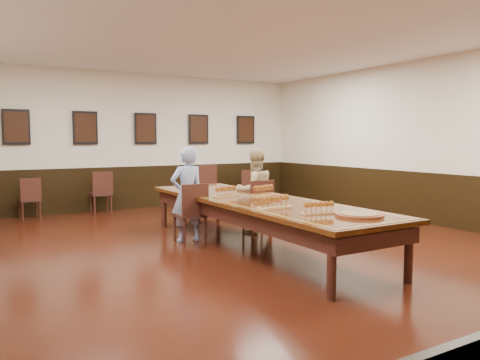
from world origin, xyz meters
TOP-DOWN VIEW (x-y plane):
  - floor at (0.00, 0.00)m, footprint 8.00×10.00m
  - ceiling at (0.00, 0.00)m, footprint 8.00×10.00m
  - wall_back at (0.00, 5.01)m, footprint 8.00×0.02m
  - wall_right at (4.01, 0.00)m, footprint 0.02×10.00m
  - chair_man at (-0.70, 0.88)m, footprint 0.45×0.49m
  - chair_woman at (0.62, 0.95)m, footprint 0.49×0.53m
  - spare_chair_a at (-2.64, 4.60)m, footprint 0.43×0.47m
  - spare_chair_b at (-1.18, 4.60)m, footprint 0.44×0.48m
  - spare_chair_c at (1.43, 4.69)m, footprint 0.53×0.56m
  - spare_chair_d at (2.58, 4.53)m, footprint 0.48×0.51m
  - person_man at (-0.71, 0.98)m, footprint 0.56×0.37m
  - person_woman at (0.63, 1.05)m, footprint 0.79×0.65m
  - pink_phone at (0.60, 0.16)m, footprint 0.08×0.14m
  - wainscoting at (0.00, 0.00)m, footprint 8.00×10.00m
  - conference_table at (0.00, 0.00)m, footprint 1.40×5.00m
  - posters at (0.00, 4.94)m, footprint 6.14×0.04m
  - flight_a at (-0.27, 0.47)m, footprint 0.47×0.25m
  - flight_b at (0.30, 0.28)m, footprint 0.49×0.26m
  - flight_c at (-0.33, -0.94)m, footprint 0.49×0.18m
  - flight_d at (-0.13, -1.57)m, footprint 0.44×0.22m
  - red_plate_grp at (0.11, -0.31)m, footprint 0.22×0.22m
  - carved_platter at (0.15, -1.96)m, footprint 0.68×0.68m

SIDE VIEW (x-z plane):
  - floor at x=0.00m, z-range -0.02..0.00m
  - spare_chair_d at x=2.58m, z-range 0.00..0.86m
  - spare_chair_a at x=-2.64m, z-range 0.00..0.86m
  - spare_chair_b at x=-1.18m, z-range 0.00..0.94m
  - chair_woman at x=0.62m, z-range 0.00..0.94m
  - chair_man at x=-0.70m, z-range 0.00..0.95m
  - wainscoting at x=0.00m, z-range 0.00..1.00m
  - spare_chair_c at x=1.43m, z-range 0.00..1.02m
  - conference_table at x=0.00m, z-range 0.23..0.99m
  - person_woman at x=0.63m, z-range 0.00..1.48m
  - pink_phone at x=0.60m, z-range 0.75..0.76m
  - person_man at x=-0.71m, z-range 0.00..1.52m
  - red_plate_grp at x=0.11m, z-range 0.75..0.78m
  - carved_platter at x=0.15m, z-range 0.75..0.79m
  - flight_d at x=-0.13m, z-range 0.74..0.90m
  - flight_a at x=-0.27m, z-range 0.74..0.91m
  - flight_b at x=0.30m, z-range 0.74..0.92m
  - flight_c at x=-0.33m, z-range 0.74..0.92m
  - wall_back at x=0.00m, z-range 0.00..3.20m
  - wall_right at x=4.01m, z-range 0.00..3.20m
  - posters at x=0.00m, z-range 1.53..2.27m
  - ceiling at x=0.00m, z-range 3.20..3.22m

